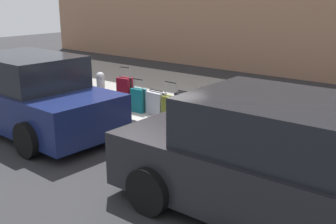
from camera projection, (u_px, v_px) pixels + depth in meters
ground_plane at (130, 125)px, 8.89m from camera, size 40.00×40.00×0.00m
sidewalk_curb at (197, 100)px, 10.73m from camera, size 18.00×5.00×0.14m
suitcase_silver_0 at (298, 133)px, 7.03m from camera, size 0.45×0.21×0.82m
suitcase_teal_1 at (272, 130)px, 7.31m from camera, size 0.35×0.21×0.74m
suitcase_maroon_2 at (251, 121)px, 7.58m from camera, size 0.43×0.28×0.74m
suitcase_red_3 at (229, 117)px, 7.89m from camera, size 0.43×0.24×0.98m
suitcase_navy_4 at (207, 114)px, 8.12m from camera, size 0.38×0.26×0.86m
suitcase_black_5 at (187, 109)px, 8.40m from camera, size 0.49×0.24×0.72m
suitcase_olive_6 at (170, 108)px, 8.77m from camera, size 0.37×0.20×0.83m
suitcase_silver_7 at (156, 103)px, 9.11m from camera, size 0.46×0.26×0.57m
suitcase_teal_8 at (138, 100)px, 9.32m from camera, size 0.35×0.19×0.78m
suitcase_maroon_9 at (125, 93)px, 9.54m from camera, size 0.36×0.27×1.01m
fire_hydrant at (101, 87)px, 10.09m from camera, size 0.39×0.21×0.77m
bollard_post at (83, 82)px, 10.27m from camera, size 0.15×0.15×0.94m
parked_car_charcoal_0 at (279, 163)px, 5.06m from camera, size 4.24×2.19×1.56m
parked_car_navy_1 at (28, 95)px, 8.41m from camera, size 4.36×2.02×1.58m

